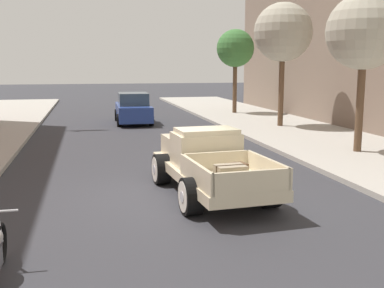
% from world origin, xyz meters
% --- Properties ---
extents(ground_plane, '(140.00, 140.00, 0.00)m').
position_xyz_m(ground_plane, '(0.00, 0.00, 0.00)').
color(ground_plane, '#333338').
extents(hotrod_truck_cream, '(2.42, 5.03, 1.58)m').
position_xyz_m(hotrod_truck_cream, '(0.79, 0.01, 0.75)').
color(hotrod_truck_cream, beige).
rests_on(hotrod_truck_cream, ground).
extents(car_background_blue, '(1.93, 4.33, 1.65)m').
position_xyz_m(car_background_blue, '(0.36, 14.29, 0.77)').
color(car_background_blue, '#284293').
rests_on(car_background_blue, ground).
extents(street_tree_nearest, '(2.54, 2.54, 5.34)m').
position_xyz_m(street_tree_nearest, '(7.08, 3.45, 4.18)').
color(street_tree_nearest, brown).
rests_on(street_tree_nearest, sidewalk_right).
extents(street_tree_second, '(2.81, 2.81, 5.92)m').
position_xyz_m(street_tree_second, '(7.24, 10.51, 4.64)').
color(street_tree_second, brown).
rests_on(street_tree_second, sidewalk_right).
extents(street_tree_third, '(2.32, 2.32, 5.15)m').
position_xyz_m(street_tree_third, '(7.01, 17.16, 4.10)').
color(street_tree_third, brown).
rests_on(street_tree_third, sidewalk_right).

